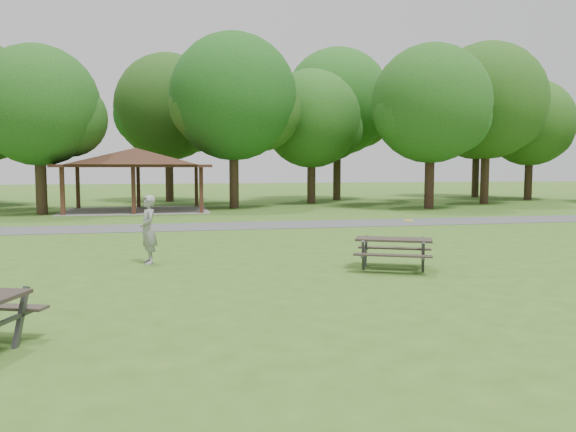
% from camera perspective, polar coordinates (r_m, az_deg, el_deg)
% --- Properties ---
extents(ground, '(160.00, 160.00, 0.00)m').
position_cam_1_polar(ground, '(11.26, -0.70, -8.45)').
color(ground, '#365F1B').
rests_on(ground, ground).
extents(asphalt_path, '(120.00, 3.20, 0.02)m').
position_cam_1_polar(asphalt_path, '(24.96, -7.10, -1.04)').
color(asphalt_path, '#49494B').
rests_on(asphalt_path, ground).
extents(pavilion, '(8.60, 7.01, 3.76)m').
position_cam_1_polar(pavilion, '(34.78, -15.24, 5.56)').
color(pavilion, '#3C2116').
rests_on(pavilion, ground).
extents(tree_row_d, '(6.93, 6.60, 9.27)m').
position_cam_1_polar(tree_row_d, '(34.08, -23.89, 9.88)').
color(tree_row_d, '#2E2114').
rests_on(tree_row_d, ground).
extents(tree_row_e, '(8.40, 8.00, 11.02)m').
position_cam_1_polar(tree_row_e, '(36.25, -5.42, 11.57)').
color(tree_row_e, '#2F2015').
rests_on(tree_row_e, ground).
extents(tree_row_f, '(7.35, 7.00, 9.55)m').
position_cam_1_polar(tree_row_f, '(40.70, 2.52, 9.54)').
color(tree_row_f, '#302015').
rests_on(tree_row_f, ground).
extents(tree_row_g, '(7.77, 7.40, 10.25)m').
position_cam_1_polar(tree_row_g, '(36.76, 14.43, 10.64)').
color(tree_row_g, black).
rests_on(tree_row_g, ground).
extents(tree_row_h, '(8.61, 8.20, 11.37)m').
position_cam_1_polar(tree_row_h, '(42.78, 19.65, 10.63)').
color(tree_row_h, '#311F16').
rests_on(tree_row_h, ground).
extents(tree_row_i, '(7.14, 6.80, 9.52)m').
position_cam_1_polar(tree_row_i, '(48.89, 23.46, 8.45)').
color(tree_row_i, black).
rests_on(tree_row_i, ground).
extents(tree_deep_b, '(8.40, 8.00, 11.13)m').
position_cam_1_polar(tree_deep_b, '(43.96, -11.94, 10.46)').
color(tree_deep_b, '#301D15').
rests_on(tree_deep_b, ground).
extents(tree_deep_c, '(8.82, 8.40, 11.90)m').
position_cam_1_polar(tree_deep_c, '(45.03, 5.17, 11.13)').
color(tree_deep_c, '#2F2215').
rests_on(tree_deep_c, ground).
extents(tree_deep_d, '(8.40, 8.00, 11.27)m').
position_cam_1_polar(tree_deep_d, '(51.66, 18.74, 9.63)').
color(tree_deep_d, black).
rests_on(tree_deep_d, ground).
extents(picnic_table_middle, '(2.37, 2.19, 0.83)m').
position_cam_1_polar(picnic_table_middle, '(14.59, 10.68, -3.00)').
color(picnic_table_middle, '#2C2620').
rests_on(picnic_table_middle, ground).
extents(frisbee_in_flight, '(0.27, 0.27, 0.02)m').
position_cam_1_polar(frisbee_in_flight, '(15.02, 12.19, -0.46)').
color(frisbee_in_flight, yellow).
rests_on(frisbee_in_flight, ground).
extents(frisbee_thrower, '(0.59, 0.77, 1.86)m').
position_cam_1_polar(frisbee_thrower, '(15.65, -14.01, -1.34)').
color(frisbee_thrower, gray).
rests_on(frisbee_thrower, ground).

